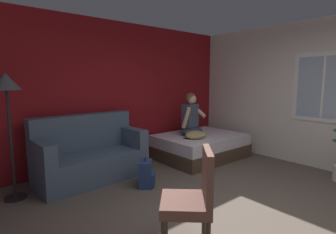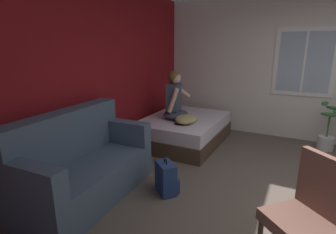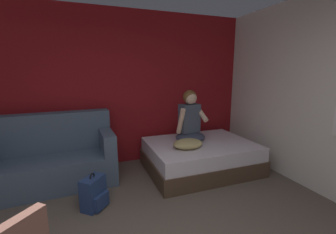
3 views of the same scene
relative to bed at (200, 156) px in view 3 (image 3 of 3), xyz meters
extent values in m
cube|color=maroon|center=(-1.51, 0.87, 1.11)|extent=(10.33, 0.16, 2.70)
cube|color=#4C3828|center=(0.00, 0.00, -0.11)|extent=(1.78, 1.34, 0.26)
cube|color=silver|center=(0.00, 0.00, 0.13)|extent=(1.72, 1.30, 0.22)
cube|color=#47566B|center=(-2.26, 0.24, -0.02)|extent=(1.74, 0.89, 0.44)
cube|color=#47566B|center=(-2.28, 0.54, 0.50)|extent=(1.71, 0.33, 0.60)
cube|color=#47566B|center=(-1.50, 0.28, 0.36)|extent=(0.22, 0.81, 0.32)
ellipsoid|color=#383D51|center=(-0.14, 0.11, 0.32)|extent=(0.58, 0.51, 0.16)
cube|color=#3F4756|center=(-0.14, 0.15, 0.64)|extent=(0.36, 0.25, 0.48)
cylinder|color=#DBB293|center=(-0.33, 0.07, 0.62)|extent=(0.11, 0.22, 0.44)
cylinder|color=#DBB293|center=(0.04, 0.10, 0.74)|extent=(0.14, 0.38, 0.29)
sphere|color=#DBB293|center=(-0.14, 0.13, 0.99)|extent=(0.21, 0.21, 0.21)
ellipsoid|color=brown|center=(-0.14, 0.15, 1.00)|extent=(0.26, 0.25, 0.23)
cube|color=navy|center=(-1.76, -0.54, -0.04)|extent=(0.33, 0.35, 0.40)
cube|color=navy|center=(-1.67, -0.62, -0.13)|extent=(0.19, 0.22, 0.18)
torus|color=black|center=(-1.76, -0.54, 0.18)|extent=(0.07, 0.08, 0.09)
ellipsoid|color=tan|center=(-0.32, -0.18, 0.31)|extent=(0.51, 0.40, 0.14)
cube|color=black|center=(-0.47, -0.10, 0.25)|extent=(0.08, 0.15, 0.01)
camera|label=1|loc=(-3.93, -3.70, 1.36)|focal=28.00mm
camera|label=2|loc=(-4.33, -1.92, 1.54)|focal=28.00mm
camera|label=3|loc=(-1.78, -3.21, 1.42)|focal=24.00mm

